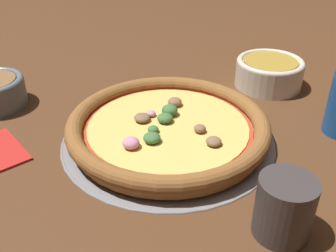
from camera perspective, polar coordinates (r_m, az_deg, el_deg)
ground_plane at (r=0.65m, az=0.00°, el=-1.96°), size 3.00×3.00×0.00m
pizza_tray at (r=0.65m, az=0.00°, el=-1.73°), size 0.35×0.35×0.01m
pizza at (r=0.64m, az=-0.01°, el=-0.12°), size 0.33×0.33×0.04m
bowl_near at (r=0.85m, az=14.48°, el=7.66°), size 0.14×0.14×0.06m
drinking_cup at (r=0.49m, az=16.53°, el=-11.27°), size 0.07×0.07×0.08m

